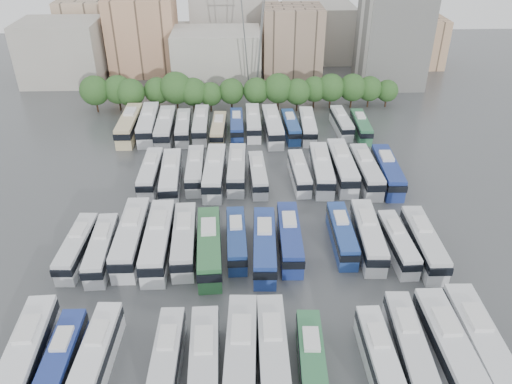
{
  "coord_description": "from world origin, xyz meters",
  "views": [
    {
      "loc": [
        -1.21,
        -55.71,
        39.23
      ],
      "look_at": [
        1.0,
        3.98,
        3.0
      ],
      "focal_mm": 35.0,
      "sensor_mm": 36.0,
      "label": 1
    }
  ],
  "objects_px": {
    "bus_r0_s1": "(61,362)",
    "bus_r1_s8": "(290,237)",
    "bus_r0_s7": "(273,352)",
    "bus_r1_s4": "(184,239)",
    "apartment_tower": "(394,27)",
    "bus_r0_s8": "(312,362)",
    "bus_r1_s1": "(102,248)",
    "bus_r3_s7": "(253,122)",
    "bus_r3_s13": "(361,126)",
    "bus_r0_s6": "(241,357)",
    "bus_r1_s3": "(158,240)",
    "electricity_pylon": "(253,9)",
    "bus_r0_s0": "(26,356)",
    "bus_r0_s4": "(167,361)",
    "bus_r3_s4": "(201,124)",
    "bus_r2_s5": "(215,172)",
    "bus_r3_s12": "(341,122)",
    "bus_r2_s10": "(321,169)",
    "bus_r3_s9": "(291,126)",
    "bus_r1_s6": "(236,239)",
    "bus_r1_s2": "(131,237)",
    "bus_r3_s1": "(148,124)",
    "bus_r3_s3": "(183,127)",
    "bus_r1_s5": "(209,246)",
    "bus_r1_s10": "(342,234)",
    "bus_r1_s12": "(397,243)",
    "bus_r2_s6": "(237,169)",
    "bus_r1_s11": "(368,235)",
    "bus_r2_s11": "(342,166)",
    "bus_r2_s9": "(299,172)",
    "bus_r2_s7": "(258,174)",
    "bus_r3_s10": "(308,126)",
    "bus_r2_s3": "(171,176)",
    "bus_r3_s6": "(237,125)",
    "bus_r1_s13": "(424,243)",
    "bus_r2_s2": "(151,172)",
    "bus_r0_s13": "(480,345)",
    "bus_r2_s4": "(195,169)",
    "bus_r1_s0": "(77,247)",
    "bus_r0_s11": "(408,344)",
    "bus_r0_s10": "(380,358)",
    "bus_r1_s7": "(265,245)"
  },
  "relations": [
    {
      "from": "bus_r0_s1",
      "to": "bus_r1_s8",
      "type": "bearing_deg",
      "value": 38.83
    },
    {
      "from": "bus_r0_s7",
      "to": "bus_r1_s4",
      "type": "height_order",
      "value": "bus_r0_s7"
    },
    {
      "from": "apartment_tower",
      "to": "bus_r0_s8",
      "type": "distance_m",
      "value": 88.14
    },
    {
      "from": "bus_r1_s1",
      "to": "bus_r3_s7",
      "type": "height_order",
      "value": "bus_r3_s7"
    },
    {
      "from": "bus_r3_s13",
      "to": "bus_r0_s1",
      "type": "bearing_deg",
      "value": -125.28
    },
    {
      "from": "bus_r0_s6",
      "to": "bus_r1_s3",
      "type": "bearing_deg",
      "value": 121.46
    },
    {
      "from": "electricity_pylon",
      "to": "bus_r0_s0",
      "type": "height_order",
      "value": "electricity_pylon"
    },
    {
      "from": "bus_r0_s1",
      "to": "bus_r0_s7",
      "type": "bearing_deg",
      "value": 0.86
    },
    {
      "from": "bus_r0_s1",
      "to": "bus_r0_s4",
      "type": "xyz_separation_m",
      "value": [
        9.84,
        -0.25,
        0.02
      ]
    },
    {
      "from": "bus_r0_s1",
      "to": "bus_r3_s4",
      "type": "distance_m",
      "value": 55.11
    },
    {
      "from": "bus_r2_s5",
      "to": "bus_r3_s12",
      "type": "height_order",
      "value": "bus_r2_s5"
    },
    {
      "from": "bus_r2_s10",
      "to": "bus_r3_s9",
      "type": "relative_size",
      "value": 1.18
    },
    {
      "from": "bus_r1_s6",
      "to": "bus_r3_s7",
      "type": "relative_size",
      "value": 0.92
    },
    {
      "from": "bus_r1_s2",
      "to": "bus_r3_s1",
      "type": "distance_m",
      "value": 35.62
    },
    {
      "from": "bus_r1_s1",
      "to": "bus_r3_s3",
      "type": "bearing_deg",
      "value": 77.58
    },
    {
      "from": "bus_r3_s7",
      "to": "bus_r1_s5",
      "type": "bearing_deg",
      "value": -99.8
    },
    {
      "from": "bus_r1_s10",
      "to": "bus_r1_s12",
      "type": "relative_size",
      "value": 1.02
    },
    {
      "from": "bus_r2_s6",
      "to": "bus_r2_s10",
      "type": "height_order",
      "value": "bus_r2_s10"
    },
    {
      "from": "bus_r1_s6",
      "to": "bus_r1_s11",
      "type": "distance_m",
      "value": 16.62
    },
    {
      "from": "apartment_tower",
      "to": "bus_r1_s4",
      "type": "xyz_separation_m",
      "value": [
        -42.29,
        -63.32,
        -11.07
      ]
    },
    {
      "from": "bus_r1_s6",
      "to": "bus_r2_s11",
      "type": "distance_m",
      "value": 24.5
    },
    {
      "from": "bus_r0_s1",
      "to": "bus_r0_s8",
      "type": "distance_m",
      "value": 23.33
    },
    {
      "from": "bus_r0_s4",
      "to": "bus_r2_s9",
      "type": "distance_m",
      "value": 39.33
    },
    {
      "from": "bus_r2_s7",
      "to": "bus_r3_s1",
      "type": "distance_m",
      "value": 27.43
    },
    {
      "from": "bus_r0_s6",
      "to": "bus_r1_s11",
      "type": "relative_size",
      "value": 1.07
    },
    {
      "from": "apartment_tower",
      "to": "bus_r3_s7",
      "type": "distance_m",
      "value": 43.57
    },
    {
      "from": "bus_r3_s3",
      "to": "bus_r3_s4",
      "type": "xyz_separation_m",
      "value": [
        3.23,
        0.91,
        0.12
      ]
    },
    {
      "from": "bus_r3_s10",
      "to": "bus_r1_s5",
      "type": "bearing_deg",
      "value": -111.97
    },
    {
      "from": "bus_r2_s3",
      "to": "bus_r3_s3",
      "type": "xyz_separation_m",
      "value": [
        0.21,
        18.71,
        -0.18
      ]
    },
    {
      "from": "bus_r3_s6",
      "to": "bus_r2_s3",
      "type": "bearing_deg",
      "value": -117.83
    },
    {
      "from": "apartment_tower",
      "to": "bus_r1_s2",
      "type": "distance_m",
      "value": 80.35
    },
    {
      "from": "bus_r2_s10",
      "to": "bus_r3_s10",
      "type": "relative_size",
      "value": 1.09
    },
    {
      "from": "bus_r1_s13",
      "to": "bus_r3_s1",
      "type": "xyz_separation_m",
      "value": [
        -39.38,
        37.73,
        0.21
      ]
    },
    {
      "from": "bus_r2_s2",
      "to": "bus_r0_s13",
      "type": "bearing_deg",
      "value": -44.0
    },
    {
      "from": "bus_r1_s12",
      "to": "bus_r3_s1",
      "type": "distance_m",
      "value": 52.07
    },
    {
      "from": "bus_r1_s5",
      "to": "bus_r1_s6",
      "type": "xyz_separation_m",
      "value": [
        3.31,
        1.86,
        -0.31
      ]
    },
    {
      "from": "bus_r2_s4",
      "to": "bus_r3_s1",
      "type": "relative_size",
      "value": 0.86
    },
    {
      "from": "bus_r1_s0",
      "to": "bus_r1_s4",
      "type": "relative_size",
      "value": 0.89
    },
    {
      "from": "bus_r0_s7",
      "to": "bus_r0_s13",
      "type": "distance_m",
      "value": 19.79
    },
    {
      "from": "bus_r0_s13",
      "to": "bus_r3_s4",
      "type": "distance_m",
      "value": 61.56
    },
    {
      "from": "electricity_pylon",
      "to": "bus_r2_s2",
      "type": "bearing_deg",
      "value": -114.32
    },
    {
      "from": "bus_r3_s3",
      "to": "bus_r2_s6",
      "type": "bearing_deg",
      "value": -61.81
    },
    {
      "from": "bus_r1_s0",
      "to": "bus_r1_s3",
      "type": "distance_m",
      "value": 9.91
    },
    {
      "from": "bus_r2_s10",
      "to": "bus_r0_s11",
      "type": "bearing_deg",
      "value": -82.29
    },
    {
      "from": "bus_r0_s7",
      "to": "bus_r0_s10",
      "type": "bearing_deg",
      "value": -4.7
    },
    {
      "from": "bus_r2_s7",
      "to": "bus_r3_s13",
      "type": "xyz_separation_m",
      "value": [
        19.92,
        17.63,
        0.0
      ]
    },
    {
      "from": "bus_r1_s2",
      "to": "bus_r1_s7",
      "type": "distance_m",
      "value": 16.72
    },
    {
      "from": "bus_r2_s5",
      "to": "bus_r0_s1",
      "type": "bearing_deg",
      "value": -108.05
    },
    {
      "from": "bus_r0_s1",
      "to": "bus_r0_s4",
      "type": "height_order",
      "value": "bus_r0_s4"
    },
    {
      "from": "bus_r0_s7",
      "to": "bus_r1_s7",
      "type": "xyz_separation_m",
      "value": [
        0.07,
        16.6,
        0.0
      ]
    }
  ]
}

